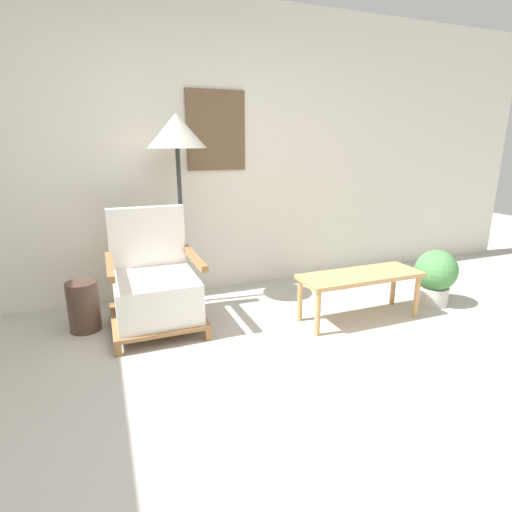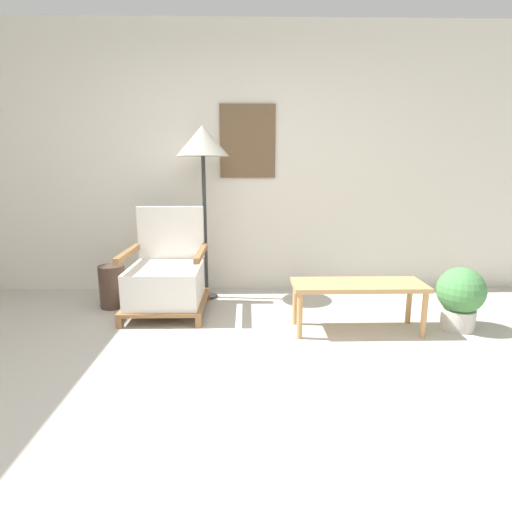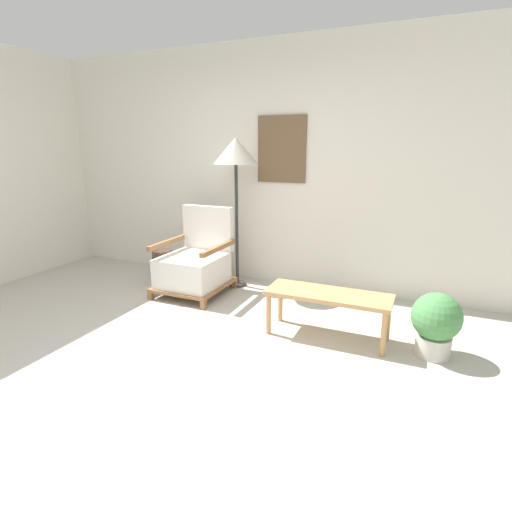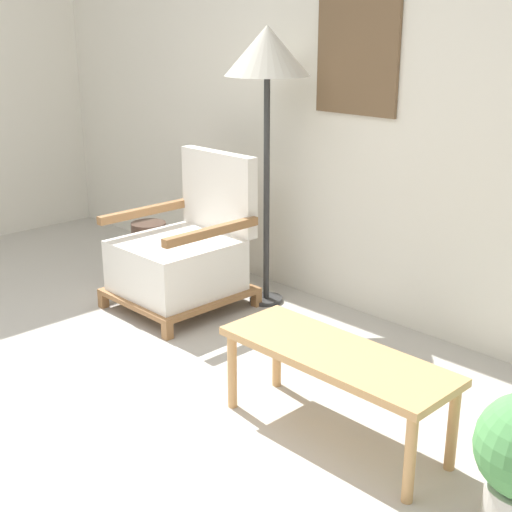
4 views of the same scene
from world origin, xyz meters
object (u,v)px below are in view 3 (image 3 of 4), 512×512
at_px(coffee_table, 328,299).
at_px(floor_lamp, 236,155).
at_px(armchair, 195,265).
at_px(vase, 163,266).
at_px(potted_plant, 436,322).

bearing_deg(coffee_table, floor_lamp, 145.53).
distance_m(floor_lamp, coffee_table, 1.94).
xyz_separation_m(floor_lamp, coffee_table, (1.29, -0.89, -1.15)).
relative_size(armchair, coffee_table, 0.90).
relative_size(vase, potted_plant, 0.78).
xyz_separation_m(vase, potted_plant, (2.98, -0.60, 0.08)).
relative_size(armchair, potted_plant, 1.82).
distance_m(floor_lamp, potted_plant, 2.60).
bearing_deg(armchair, coffee_table, -16.46).
xyz_separation_m(coffee_table, potted_plant, (0.84, 0.02, -0.07)).
distance_m(floor_lamp, vase, 1.57).
bearing_deg(potted_plant, coffee_table, -178.85).
relative_size(coffee_table, potted_plant, 2.03).
bearing_deg(vase, coffee_table, -15.94).
height_order(armchair, vase, armchair).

